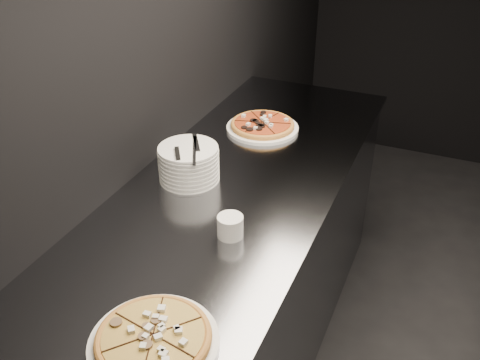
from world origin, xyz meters
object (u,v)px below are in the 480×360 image
at_px(pizza_mushroom, 154,339).
at_px(plate_stack, 189,163).
at_px(pizza_tomato, 262,126).
at_px(ramekin, 230,226).
at_px(counter, 220,300).
at_px(cutlery, 188,149).

xyz_separation_m(pizza_mushroom, plate_stack, (-0.30, 0.74, 0.05)).
relative_size(pizza_tomato, ramekin, 4.18).
height_order(pizza_tomato, ramekin, ramekin).
bearing_deg(counter, cutlery, 149.44).
height_order(counter, plate_stack, plate_stack).
relative_size(counter, pizza_tomato, 6.99).
bearing_deg(plate_stack, ramekin, -42.27).
bearing_deg(cutlery, pizza_mushroom, -101.46).
relative_size(counter, plate_stack, 10.98).
bearing_deg(counter, ramekin, -51.67).
relative_size(pizza_tomato, plate_stack, 1.57).
distance_m(counter, plate_stack, 0.56).
height_order(plate_stack, ramekin, plate_stack).
bearing_deg(counter, pizza_tomato, 96.57).
height_order(counter, pizza_tomato, pizza_tomato).
height_order(plate_stack, cutlery, cutlery).
distance_m(pizza_mushroom, pizza_tomato, 1.26).
relative_size(counter, ramekin, 29.20).
height_order(pizza_mushroom, plate_stack, plate_stack).
xyz_separation_m(cutlery, ramekin, (0.28, -0.24, -0.10)).
height_order(pizza_mushroom, ramekin, ramekin).
bearing_deg(pizza_mushroom, plate_stack, 111.75).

